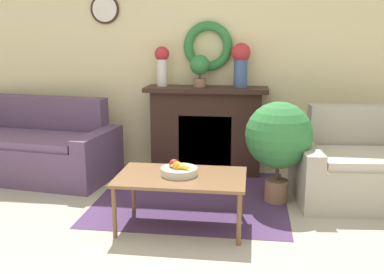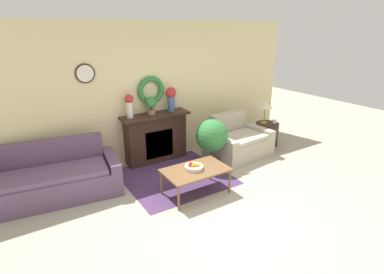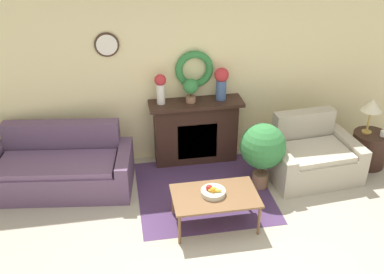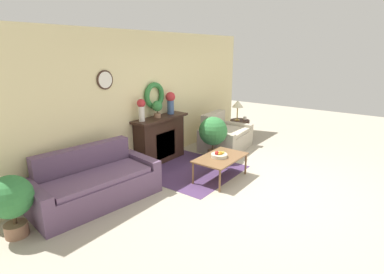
# 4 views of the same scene
# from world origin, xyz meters

# --- Properties ---
(ground_plane) EXTENTS (16.00, 16.00, 0.00)m
(ground_plane) POSITION_xyz_m (0.00, 0.00, 0.00)
(ground_plane) COLOR #ADA38E
(floor_rug) EXTENTS (1.80, 1.74, 0.01)m
(floor_rug) POSITION_xyz_m (-0.04, 1.49, 0.00)
(floor_rug) COLOR #4C335B
(floor_rug) RESTS_ON ground_plane
(wall_back) EXTENTS (6.80, 0.17, 2.70)m
(wall_back) POSITION_xyz_m (-0.00, 2.55, 1.35)
(wall_back) COLOR beige
(wall_back) RESTS_ON ground_plane
(fireplace) EXTENTS (1.36, 0.41, 0.98)m
(fireplace) POSITION_xyz_m (-0.00, 2.34, 0.50)
(fireplace) COLOR #331E16
(fireplace) RESTS_ON ground_plane
(couch_left) EXTENTS (2.05, 1.14, 0.85)m
(couch_left) POSITION_xyz_m (-1.96, 1.96, 0.30)
(couch_left) COLOR #604766
(couch_left) RESTS_ON ground_plane
(loveseat_right) EXTENTS (1.32, 1.02, 0.87)m
(loveseat_right) POSITION_xyz_m (1.56, 1.66, 0.30)
(loveseat_right) COLOR #B2A893
(loveseat_right) RESTS_ON ground_plane
(coffee_table) EXTENTS (1.04, 0.64, 0.44)m
(coffee_table) POSITION_xyz_m (-0.04, 0.80, 0.40)
(coffee_table) COLOR brown
(coffee_table) RESTS_ON ground_plane
(fruit_bowl) EXTENTS (0.30, 0.30, 0.12)m
(fruit_bowl) POSITION_xyz_m (-0.07, 0.82, 0.48)
(fruit_bowl) COLOR beige
(fruit_bowl) RESTS_ON coffee_table
(side_table_by_loveseat) EXTENTS (0.52, 0.52, 0.52)m
(side_table_by_loveseat) POSITION_xyz_m (2.53, 1.76, 0.26)
(side_table_by_loveseat) COLOR #331E16
(side_table_by_loveseat) RESTS_ON ground_plane
(table_lamp) EXTENTS (0.30, 0.30, 0.54)m
(table_lamp) POSITION_xyz_m (2.47, 1.82, 0.95)
(table_lamp) COLOR #B28E42
(table_lamp) RESTS_ON side_table_by_loveseat
(mug) EXTENTS (0.09, 0.09, 0.08)m
(mug) POSITION_xyz_m (2.65, 1.67, 0.56)
(mug) COLOR silver
(mug) RESTS_ON side_table_by_loveseat
(vase_on_mantel_left) EXTENTS (0.16, 0.16, 0.44)m
(vase_on_mantel_left) POSITION_xyz_m (-0.50, 2.35, 1.24)
(vase_on_mantel_left) COLOR silver
(vase_on_mantel_left) RESTS_ON fireplace
(vase_on_mantel_right) EXTENTS (0.21, 0.21, 0.48)m
(vase_on_mantel_right) POSITION_xyz_m (0.37, 2.35, 1.26)
(vase_on_mantel_right) COLOR #3D5684
(vase_on_mantel_right) RESTS_ON fireplace
(potted_plant_on_mantel) EXTENTS (0.22, 0.22, 0.35)m
(potted_plant_on_mantel) POSITION_xyz_m (-0.08, 2.33, 1.20)
(potted_plant_on_mantel) COLOR #8E664C
(potted_plant_on_mantel) RESTS_ON fireplace
(potted_plant_floor_by_couch) EXTENTS (0.55, 0.55, 0.84)m
(potted_plant_floor_by_couch) POSITION_xyz_m (-3.16, 2.01, 0.52)
(potted_plant_floor_by_couch) COLOR #8E664C
(potted_plant_floor_by_couch) RESTS_ON ground_plane
(potted_plant_floor_by_loveseat) EXTENTS (0.62, 0.62, 0.96)m
(potted_plant_floor_by_loveseat) POSITION_xyz_m (0.76, 1.49, 0.62)
(potted_plant_floor_by_loveseat) COLOR #8E664C
(potted_plant_floor_by_loveseat) RESTS_ON ground_plane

